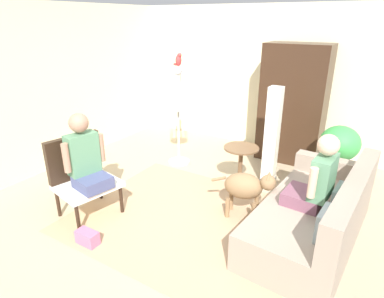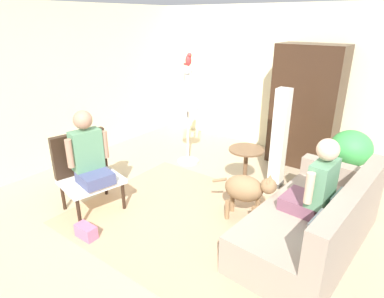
{
  "view_description": "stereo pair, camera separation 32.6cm",
  "coord_description": "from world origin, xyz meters",
  "px_view_note": "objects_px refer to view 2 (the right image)",
  "views": [
    {
      "loc": [
        1.64,
        -2.9,
        2.29
      ],
      "look_at": [
        -0.18,
        0.08,
        0.89
      ],
      "focal_mm": 30.63,
      "sensor_mm": 36.0,
      "label": 1
    },
    {
      "loc": [
        1.91,
        -2.72,
        2.29
      ],
      "look_at": [
        -0.18,
        0.08,
        0.89
      ],
      "focal_mm": 30.63,
      "sensor_mm": 36.0,
      "label": 2
    }
  ],
  "objects_px": {
    "person_on_couch": "(316,185)",
    "potted_plant": "(350,152)",
    "column_lamp": "(279,140)",
    "armoire_cabinet": "(306,107)",
    "couch": "(316,222)",
    "dog": "(247,189)",
    "parrot": "(188,60)",
    "person_on_armchair": "(89,153)",
    "bird_cage_stand": "(188,119)",
    "handbag": "(86,232)",
    "round_end_table": "(245,166)",
    "armchair": "(85,167)"
  },
  "relations": [
    {
      "from": "person_on_couch",
      "to": "potted_plant",
      "type": "distance_m",
      "value": 1.52
    },
    {
      "from": "column_lamp",
      "to": "armoire_cabinet",
      "type": "relative_size",
      "value": 0.74
    },
    {
      "from": "couch",
      "to": "dog",
      "type": "height_order",
      "value": "couch"
    },
    {
      "from": "parrot",
      "to": "column_lamp",
      "type": "bearing_deg",
      "value": 4.57
    },
    {
      "from": "column_lamp",
      "to": "person_on_armchair",
      "type": "bearing_deg",
      "value": -127.79
    },
    {
      "from": "bird_cage_stand",
      "to": "handbag",
      "type": "distance_m",
      "value": 2.45
    },
    {
      "from": "round_end_table",
      "to": "parrot",
      "type": "relative_size",
      "value": 3.29
    },
    {
      "from": "armchair",
      "to": "person_on_armchair",
      "type": "distance_m",
      "value": 0.29
    },
    {
      "from": "person_on_armchair",
      "to": "round_end_table",
      "type": "xyz_separation_m",
      "value": [
        1.29,
        1.58,
        -0.41
      ]
    },
    {
      "from": "potted_plant",
      "to": "handbag",
      "type": "distance_m",
      "value": 3.54
    },
    {
      "from": "dog",
      "to": "parrot",
      "type": "relative_size",
      "value": 3.95
    },
    {
      "from": "round_end_table",
      "to": "dog",
      "type": "xyz_separation_m",
      "value": [
        0.34,
        -0.62,
        0.03
      ]
    },
    {
      "from": "person_on_armchair",
      "to": "bird_cage_stand",
      "type": "distance_m",
      "value": 1.9
    },
    {
      "from": "round_end_table",
      "to": "potted_plant",
      "type": "height_order",
      "value": "potted_plant"
    },
    {
      "from": "dog",
      "to": "person_on_armchair",
      "type": "bearing_deg",
      "value": -149.37
    },
    {
      "from": "person_on_couch",
      "to": "potted_plant",
      "type": "height_order",
      "value": "person_on_couch"
    },
    {
      "from": "couch",
      "to": "person_on_armchair",
      "type": "xyz_separation_m",
      "value": [
        -2.47,
        -0.95,
        0.49
      ]
    },
    {
      "from": "armchair",
      "to": "round_end_table",
      "type": "xyz_separation_m",
      "value": [
        1.45,
        1.55,
        -0.16
      ]
    },
    {
      "from": "potted_plant",
      "to": "column_lamp",
      "type": "distance_m",
      "value": 0.96
    },
    {
      "from": "person_on_couch",
      "to": "person_on_armchair",
      "type": "xyz_separation_m",
      "value": [
        -2.41,
        -0.92,
        0.05
      ]
    },
    {
      "from": "round_end_table",
      "to": "person_on_armchair",
      "type": "bearing_deg",
      "value": -129.17
    },
    {
      "from": "potted_plant",
      "to": "column_lamp",
      "type": "xyz_separation_m",
      "value": [
        -0.86,
        -0.41,
        0.11
      ]
    },
    {
      "from": "person_on_couch",
      "to": "potted_plant",
      "type": "bearing_deg",
      "value": 89.77
    },
    {
      "from": "dog",
      "to": "column_lamp",
      "type": "xyz_separation_m",
      "value": [
        -0.07,
        1.05,
        0.3
      ]
    },
    {
      "from": "person_on_couch",
      "to": "round_end_table",
      "type": "xyz_separation_m",
      "value": [
        -1.13,
        0.66,
        -0.36
      ]
    },
    {
      "from": "handbag",
      "to": "parrot",
      "type": "bearing_deg",
      "value": 98.02
    },
    {
      "from": "parrot",
      "to": "armoire_cabinet",
      "type": "bearing_deg",
      "value": 37.14
    },
    {
      "from": "handbag",
      "to": "potted_plant",
      "type": "bearing_deg",
      "value": 54.6
    },
    {
      "from": "armoire_cabinet",
      "to": "bird_cage_stand",
      "type": "bearing_deg",
      "value": -143.24
    },
    {
      "from": "couch",
      "to": "round_end_table",
      "type": "xyz_separation_m",
      "value": [
        -1.18,
        0.63,
        0.09
      ]
    },
    {
      "from": "armchair",
      "to": "parrot",
      "type": "relative_size",
      "value": 4.98
    },
    {
      "from": "armchair",
      "to": "person_on_armchair",
      "type": "relative_size",
      "value": 1.11
    },
    {
      "from": "couch",
      "to": "armoire_cabinet",
      "type": "bearing_deg",
      "value": 113.45
    },
    {
      "from": "person_on_couch",
      "to": "dog",
      "type": "xyz_separation_m",
      "value": [
        -0.78,
        0.05,
        -0.33
      ]
    },
    {
      "from": "round_end_table",
      "to": "armoire_cabinet",
      "type": "relative_size",
      "value": 0.33
    },
    {
      "from": "parrot",
      "to": "potted_plant",
      "type": "height_order",
      "value": "parrot"
    },
    {
      "from": "dog",
      "to": "bird_cage_stand",
      "type": "distance_m",
      "value": 1.87
    },
    {
      "from": "couch",
      "to": "armchair",
      "type": "bearing_deg",
      "value": -160.81
    },
    {
      "from": "couch",
      "to": "dog",
      "type": "bearing_deg",
      "value": 178.8
    },
    {
      "from": "round_end_table",
      "to": "parrot",
      "type": "height_order",
      "value": "parrot"
    },
    {
      "from": "parrot",
      "to": "armchair",
      "type": "bearing_deg",
      "value": -96.72
    },
    {
      "from": "armchair",
      "to": "parrot",
      "type": "height_order",
      "value": "parrot"
    },
    {
      "from": "person_on_couch",
      "to": "person_on_armchair",
      "type": "relative_size",
      "value": 0.94
    },
    {
      "from": "person_on_armchair",
      "to": "potted_plant",
      "type": "xyz_separation_m",
      "value": [
        2.42,
        2.43,
        -0.19
      ]
    },
    {
      "from": "potted_plant",
      "to": "column_lamp",
      "type": "bearing_deg",
      "value": -154.2
    },
    {
      "from": "round_end_table",
      "to": "handbag",
      "type": "relative_size",
      "value": 2.54
    },
    {
      "from": "couch",
      "to": "armchair",
      "type": "distance_m",
      "value": 2.79
    },
    {
      "from": "handbag",
      "to": "dog",
      "type": "bearing_deg",
      "value": 48.27
    },
    {
      "from": "round_end_table",
      "to": "column_lamp",
      "type": "xyz_separation_m",
      "value": [
        0.28,
        0.44,
        0.33
      ]
    },
    {
      "from": "round_end_table",
      "to": "armoire_cabinet",
      "type": "xyz_separation_m",
      "value": [
        0.27,
        1.45,
        0.59
      ]
    }
  ]
}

